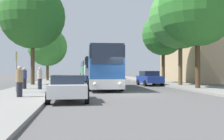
{
  "coord_description": "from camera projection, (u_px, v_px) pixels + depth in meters",
  "views": [
    {
      "loc": [
        -3.54,
        -17.42,
        1.58
      ],
      "look_at": [
        0.76,
        14.69,
        1.64
      ],
      "focal_mm": 42.0,
      "sensor_mm": 36.0,
      "label": 1
    }
  ],
  "objects": [
    {
      "name": "sidewalk_left",
      "position": [
        23.0,
        94.0,
        16.81
      ],
      "size": [
        4.0,
        120.0,
        0.15
      ],
      "primitive_type": "cube",
      "color": "gray",
      "rests_on": "ground_plane"
    },
    {
      "name": "bus_middle",
      "position": [
        93.0,
        69.0,
        38.14
      ],
      "size": [
        2.85,
        12.05,
        3.36
      ],
      "rotation": [
        0.0,
        0.0,
        -0.01
      ],
      "color": "#2D519E",
      "rests_on": "ground_plane"
    },
    {
      "name": "building_right_background",
      "position": [
        223.0,
        29.0,
        38.52
      ],
      "size": [
        14.18,
        14.79,
        15.53
      ],
      "color": "tan",
      "rests_on": "ground_plane"
    },
    {
      "name": "pedestrian_waiting_near",
      "position": [
        20.0,
        81.0,
        14.12
      ],
      "size": [
        0.36,
        0.36,
        1.68
      ],
      "rotation": [
        0.0,
        0.0,
        5.55
      ],
      "color": "#23232D",
      "rests_on": "sidewalk_left"
    },
    {
      "name": "bus_rear",
      "position": [
        88.0,
        69.0,
        53.73
      ],
      "size": [
        2.91,
        11.5,
        3.45
      ],
      "rotation": [
        0.0,
        0.0,
        0.02
      ],
      "color": "silver",
      "rests_on": "ground_plane"
    },
    {
      "name": "pedestrian_walking_back",
      "position": [
        24.0,
        78.0,
        20.46
      ],
      "size": [
        0.36,
        0.36,
        1.67
      ],
      "rotation": [
        0.0,
        0.0,
        3.2
      ],
      "color": "#23232D",
      "rests_on": "sidewalk_left"
    },
    {
      "name": "parked_car_right_far",
      "position": [
        117.0,
        75.0,
        48.07
      ],
      "size": [
        2.02,
        3.93,
        1.54
      ],
      "rotation": [
        0.0,
        0.0,
        3.15
      ],
      "color": "#B7B7BC",
      "rests_on": "ground_plane"
    },
    {
      "name": "pedestrian_waiting_far",
      "position": [
        40.0,
        78.0,
        20.0
      ],
      "size": [
        0.36,
        0.36,
        1.67
      ],
      "rotation": [
        0.0,
        0.0,
        0.22
      ],
      "color": "#23232D",
      "rests_on": "sidewalk_left"
    },
    {
      "name": "tree_left_far",
      "position": [
        33.0,
        16.0,
        26.75
      ],
      "size": [
        6.61,
        6.61,
        10.28
      ],
      "color": "#513D23",
      "rests_on": "sidewalk_left"
    },
    {
      "name": "tree_right_mid",
      "position": [
        198.0,
        7.0,
        21.41
      ],
      "size": [
        6.42,
        6.42,
        9.85
      ],
      "color": "#47331E",
      "rests_on": "sidewalk_right"
    },
    {
      "name": "parked_car_right_near",
      "position": [
        149.0,
        78.0,
        27.44
      ],
      "size": [
        2.13,
        4.07,
        1.53
      ],
      "rotation": [
        0.0,
        0.0,
        3.19
      ],
      "color": "#233D9E",
      "rests_on": "ground_plane"
    },
    {
      "name": "tree_right_far",
      "position": [
        180.0,
        18.0,
        25.95
      ],
      "size": [
        6.22,
        6.22,
        9.8
      ],
      "color": "brown",
      "rests_on": "sidewalk_right"
    },
    {
      "name": "bus_front",
      "position": [
        103.0,
        67.0,
        23.11
      ],
      "size": [
        2.99,
        10.67,
        3.48
      ],
      "rotation": [
        0.0,
        0.0,
        -0.03
      ],
      "color": "silver",
      "rests_on": "ground_plane"
    },
    {
      "name": "ground_plane",
      "position": [
        130.0,
        94.0,
        17.73
      ],
      "size": [
        300.0,
        300.0,
        0.0
      ],
      "primitive_type": "plane",
      "color": "#565454",
      "rests_on": "ground"
    },
    {
      "name": "bus_stop_sign",
      "position": [
        16.0,
        67.0,
        16.95
      ],
      "size": [
        0.08,
        0.45,
        2.67
      ],
      "color": "gray",
      "rests_on": "sidewalk_left"
    },
    {
      "name": "tree_right_near",
      "position": [
        163.0,
        35.0,
        31.1
      ],
      "size": [
        5.02,
        5.02,
        8.24
      ],
      "color": "#513D23",
      "rests_on": "sidewalk_right"
    },
    {
      "name": "tree_left_near",
      "position": [
        48.0,
        47.0,
        38.37
      ],
      "size": [
        5.71,
        5.71,
        7.79
      ],
      "color": "brown",
      "rests_on": "sidewalk_left"
    },
    {
      "name": "parked_car_left_curb",
      "position": [
        68.0,
        87.0,
        13.48
      ],
      "size": [
        2.04,
        4.11,
        1.34
      ],
      "rotation": [
        0.0,
        0.0,
        0.01
      ],
      "color": "silver",
      "rests_on": "ground_plane"
    }
  ]
}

